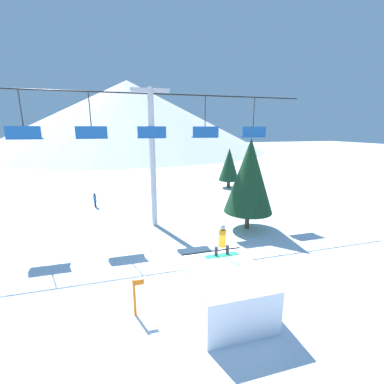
{
  "coord_description": "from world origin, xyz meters",
  "views": [
    {
      "loc": [
        -3.22,
        -8.12,
        6.49
      ],
      "look_at": [
        0.17,
        4.05,
        3.38
      ],
      "focal_mm": 24.0,
      "sensor_mm": 36.0,
      "label": 1
    }
  ],
  "objects_px": {
    "snowboarder": "(222,241)",
    "pine_tree_near": "(249,176)",
    "snow_ramp": "(226,290)",
    "trail_marker": "(135,296)",
    "distant_skier": "(95,199)"
  },
  "relations": [
    {
      "from": "pine_tree_near",
      "to": "trail_marker",
      "type": "xyz_separation_m",
      "value": [
        -7.72,
        -6.49,
        -2.8
      ]
    },
    {
      "from": "snowboarder",
      "to": "pine_tree_near",
      "type": "bearing_deg",
      "value": 54.44
    },
    {
      "from": "trail_marker",
      "to": "snow_ramp",
      "type": "bearing_deg",
      "value": -10.16
    },
    {
      "from": "pine_tree_near",
      "to": "distant_skier",
      "type": "relative_size",
      "value": 4.85
    },
    {
      "from": "snow_ramp",
      "to": "snowboarder",
      "type": "height_order",
      "value": "snowboarder"
    },
    {
      "from": "snowboarder",
      "to": "trail_marker",
      "type": "height_order",
      "value": "snowboarder"
    },
    {
      "from": "snow_ramp",
      "to": "snowboarder",
      "type": "relative_size",
      "value": 2.34
    },
    {
      "from": "snow_ramp",
      "to": "trail_marker",
      "type": "xyz_separation_m",
      "value": [
        -3.21,
        0.57,
        -0.03
      ]
    },
    {
      "from": "distant_skier",
      "to": "snowboarder",
      "type": "bearing_deg",
      "value": -66.57
    },
    {
      "from": "snow_ramp",
      "to": "trail_marker",
      "type": "relative_size",
      "value": 2.28
    },
    {
      "from": "snowboarder",
      "to": "distant_skier",
      "type": "bearing_deg",
      "value": 113.43
    },
    {
      "from": "snowboarder",
      "to": "pine_tree_near",
      "type": "height_order",
      "value": "pine_tree_near"
    },
    {
      "from": "snow_ramp",
      "to": "pine_tree_near",
      "type": "bearing_deg",
      "value": 57.43
    },
    {
      "from": "snow_ramp",
      "to": "pine_tree_near",
      "type": "height_order",
      "value": "pine_tree_near"
    },
    {
      "from": "snowboarder",
      "to": "trail_marker",
      "type": "distance_m",
      "value": 3.8
    }
  ]
}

